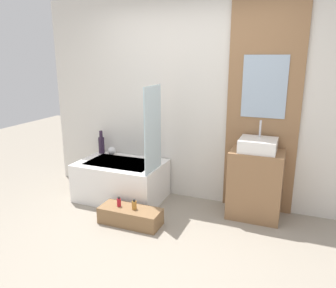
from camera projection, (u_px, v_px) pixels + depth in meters
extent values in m
plane|color=gray|center=(140.00, 260.00, 3.08)|extent=(12.00, 12.00, 0.00)
cube|color=silver|center=(193.00, 101.00, 4.16)|extent=(4.20, 0.06, 2.60)
cube|color=#8E6642|center=(263.00, 105.00, 3.80)|extent=(0.84, 0.03, 2.60)
cube|color=#9EB2C6|center=(264.00, 87.00, 3.73)|extent=(0.50, 0.01, 0.71)
cube|color=white|center=(121.00, 180.00, 4.36)|extent=(1.12, 0.74, 0.51)
cube|color=silver|center=(121.00, 163.00, 4.30)|extent=(0.87, 0.52, 0.01)
cube|color=silver|center=(153.00, 129.00, 3.86)|extent=(0.01, 0.46, 1.02)
cube|color=olive|center=(130.00, 216.00, 3.73)|extent=(0.71, 0.29, 0.19)
cube|color=#8E6642|center=(255.00, 184.00, 3.82)|extent=(0.60, 0.43, 0.81)
cube|color=white|center=(258.00, 145.00, 3.70)|extent=(0.41, 0.38, 0.14)
cylinder|color=silver|center=(260.00, 129.00, 3.75)|extent=(0.02, 0.02, 0.19)
cylinder|color=#2D1E33|center=(102.00, 145.00, 4.68)|extent=(0.08, 0.08, 0.23)
cylinder|color=#2D1E33|center=(101.00, 134.00, 4.64)|extent=(0.05, 0.05, 0.10)
sphere|color=white|center=(112.00, 151.00, 4.62)|extent=(0.11, 0.11, 0.11)
cylinder|color=#B21928|center=(119.00, 202.00, 3.74)|extent=(0.05, 0.05, 0.09)
cylinder|color=black|center=(119.00, 198.00, 3.73)|extent=(0.03, 0.03, 0.02)
cylinder|color=#B2752D|center=(134.00, 205.00, 3.67)|extent=(0.05, 0.05, 0.10)
cylinder|color=black|center=(134.00, 200.00, 3.65)|extent=(0.03, 0.03, 0.02)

